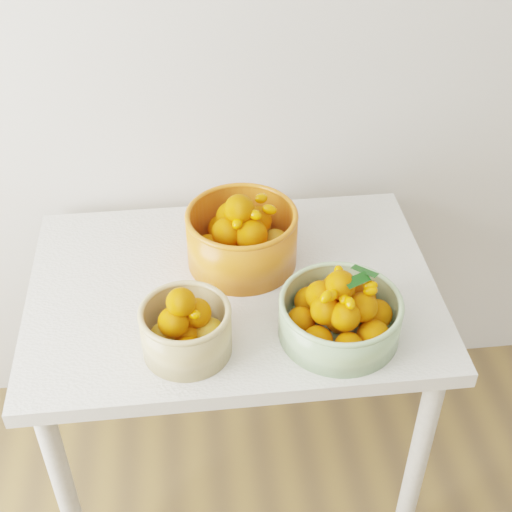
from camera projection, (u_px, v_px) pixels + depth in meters
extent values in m
cube|color=silver|center=(233.00, 291.00, 1.77)|extent=(1.00, 0.70, 0.04)
cylinder|color=silver|center=(67.00, 497.00, 1.74)|extent=(0.05, 0.05, 0.71)
cylinder|color=silver|center=(417.00, 463.00, 1.82)|extent=(0.05, 0.05, 0.71)
cylinder|color=silver|center=(85.00, 330.00, 2.19)|extent=(0.05, 0.05, 0.71)
cylinder|color=silver|center=(365.00, 308.00, 2.27)|extent=(0.05, 0.05, 0.71)
cylinder|color=tan|center=(186.00, 331.00, 1.55)|extent=(0.25, 0.25, 0.11)
torus|color=tan|center=(185.00, 312.00, 1.52)|extent=(0.25, 0.25, 0.01)
sphere|color=#D1660C|center=(209.00, 333.00, 1.56)|extent=(0.07, 0.07, 0.07)
sphere|color=#D1660C|center=(186.00, 319.00, 1.60)|extent=(0.07, 0.07, 0.07)
sphere|color=#D1660C|center=(163.00, 336.00, 1.56)|extent=(0.06, 0.06, 0.06)
sphere|color=#EE6400|center=(189.00, 351.00, 1.52)|extent=(0.06, 0.06, 0.06)
sphere|color=#EE6400|center=(187.00, 335.00, 1.56)|extent=(0.06, 0.06, 0.06)
sphere|color=#EE6400|center=(196.00, 313.00, 1.54)|extent=(0.07, 0.07, 0.07)
sphere|color=#EE6400|center=(173.00, 322.00, 1.52)|extent=(0.07, 0.07, 0.07)
sphere|color=#EE6400|center=(181.00, 302.00, 1.50)|extent=(0.06, 0.06, 0.06)
ellipsoid|color=orange|center=(182.00, 305.00, 1.49)|extent=(0.03, 0.04, 0.03)
ellipsoid|color=orange|center=(194.00, 314.00, 1.50)|extent=(0.04, 0.04, 0.03)
cylinder|color=#8FB17E|center=(340.00, 318.00, 1.60)|extent=(0.31, 0.31, 0.10)
torus|color=#8FB17E|center=(341.00, 302.00, 1.57)|extent=(0.32, 0.32, 0.01)
sphere|color=#EE6400|center=(377.00, 314.00, 1.61)|extent=(0.07, 0.07, 0.07)
sphere|color=#EE6400|center=(362.00, 299.00, 1.65)|extent=(0.07, 0.07, 0.07)
sphere|color=#EE6400|center=(333.00, 293.00, 1.67)|extent=(0.07, 0.07, 0.07)
sphere|color=#EE6400|center=(309.00, 301.00, 1.64)|extent=(0.07, 0.07, 0.07)
sphere|color=#EE6400|center=(301.00, 321.00, 1.59)|extent=(0.07, 0.07, 0.07)
sphere|color=#EE6400|center=(318.00, 341.00, 1.54)|extent=(0.07, 0.07, 0.07)
sphere|color=#EE6400|center=(349.00, 347.00, 1.53)|extent=(0.06, 0.06, 0.06)
sphere|color=#EE6400|center=(373.00, 336.00, 1.56)|extent=(0.07, 0.07, 0.07)
sphere|color=#EE6400|center=(340.00, 319.00, 1.60)|extent=(0.07, 0.07, 0.07)
sphere|color=#EE6400|center=(357.00, 292.00, 1.59)|extent=(0.07, 0.07, 0.07)
sphere|color=#EE6400|center=(338.00, 287.00, 1.60)|extent=(0.07, 0.07, 0.07)
sphere|color=#EE6400|center=(321.00, 295.00, 1.58)|extent=(0.07, 0.07, 0.07)
sphere|color=#EE6400|center=(325.00, 310.00, 1.54)|extent=(0.06, 0.06, 0.06)
sphere|color=#EE6400|center=(345.00, 316.00, 1.53)|extent=(0.07, 0.07, 0.07)
sphere|color=#EE6400|center=(362.00, 307.00, 1.55)|extent=(0.07, 0.07, 0.07)
sphere|color=#EE6400|center=(340.00, 285.00, 1.54)|extent=(0.07, 0.07, 0.07)
ellipsoid|color=orange|center=(332.00, 295.00, 1.51)|extent=(0.04, 0.04, 0.03)
ellipsoid|color=orange|center=(331.00, 295.00, 1.54)|extent=(0.04, 0.03, 0.03)
ellipsoid|color=orange|center=(326.00, 297.00, 1.49)|extent=(0.04, 0.04, 0.04)
ellipsoid|color=orange|center=(344.00, 299.00, 1.52)|extent=(0.03, 0.04, 0.03)
ellipsoid|color=orange|center=(370.00, 291.00, 1.53)|extent=(0.04, 0.03, 0.03)
ellipsoid|color=orange|center=(346.00, 280.00, 1.54)|extent=(0.04, 0.04, 0.04)
ellipsoid|color=orange|center=(344.00, 282.00, 1.53)|extent=(0.04, 0.04, 0.03)
ellipsoid|color=orange|center=(339.00, 271.00, 1.59)|extent=(0.03, 0.04, 0.03)
ellipsoid|color=orange|center=(352.00, 283.00, 1.54)|extent=(0.04, 0.03, 0.03)
ellipsoid|color=orange|center=(344.00, 297.00, 1.55)|extent=(0.04, 0.04, 0.03)
ellipsoid|color=orange|center=(344.00, 299.00, 1.55)|extent=(0.03, 0.04, 0.04)
ellipsoid|color=orange|center=(350.00, 295.00, 1.55)|extent=(0.04, 0.03, 0.03)
ellipsoid|color=orange|center=(344.00, 285.00, 1.53)|extent=(0.03, 0.04, 0.03)
ellipsoid|color=orange|center=(336.00, 293.00, 1.55)|extent=(0.04, 0.03, 0.03)
ellipsoid|color=orange|center=(350.00, 303.00, 1.50)|extent=(0.03, 0.04, 0.03)
ellipsoid|color=orange|center=(370.00, 285.00, 1.53)|extent=(0.04, 0.03, 0.03)
cylinder|color=#D95F18|center=(242.00, 239.00, 1.78)|extent=(0.32, 0.32, 0.14)
torus|color=#D95F18|center=(242.00, 215.00, 1.74)|extent=(0.33, 0.33, 0.01)
sphere|color=#D1660C|center=(275.00, 243.00, 1.80)|extent=(0.07, 0.07, 0.07)
sphere|color=#D1660C|center=(256.00, 227.00, 1.86)|extent=(0.08, 0.08, 0.08)
sphere|color=#EE6400|center=(223.00, 229.00, 1.85)|extent=(0.08, 0.08, 0.08)
sphere|color=#EE6400|center=(209.00, 249.00, 1.79)|extent=(0.07, 0.07, 0.07)
sphere|color=#EE6400|center=(229.00, 265.00, 1.74)|extent=(0.08, 0.08, 0.08)
sphere|color=#EE6400|center=(261.00, 262.00, 1.74)|extent=(0.08, 0.08, 0.08)
sphere|color=#EE6400|center=(242.00, 245.00, 1.80)|extent=(0.08, 0.08, 0.08)
sphere|color=#EE6400|center=(257.00, 220.00, 1.78)|extent=(0.07, 0.07, 0.07)
sphere|color=#EE6400|center=(231.00, 217.00, 1.79)|extent=(0.08, 0.08, 0.08)
sphere|color=#EE6400|center=(227.00, 233.00, 1.74)|extent=(0.08, 0.08, 0.08)
sphere|color=#EE6400|center=(251.00, 235.00, 1.73)|extent=(0.08, 0.08, 0.08)
sphere|color=#EE6400|center=(239.00, 209.00, 1.72)|extent=(0.07, 0.07, 0.07)
ellipsoid|color=orange|center=(242.00, 206.00, 1.72)|extent=(0.04, 0.03, 0.03)
ellipsoid|color=orange|center=(238.00, 215.00, 1.71)|extent=(0.04, 0.05, 0.03)
ellipsoid|color=orange|center=(255.00, 215.00, 1.71)|extent=(0.05, 0.05, 0.04)
ellipsoid|color=orange|center=(234.00, 217.00, 1.73)|extent=(0.05, 0.04, 0.03)
ellipsoid|color=orange|center=(234.00, 207.00, 1.73)|extent=(0.05, 0.05, 0.03)
ellipsoid|color=orange|center=(242.00, 210.00, 1.73)|extent=(0.05, 0.04, 0.03)
ellipsoid|color=orange|center=(242.00, 220.00, 1.75)|extent=(0.04, 0.05, 0.04)
ellipsoid|color=orange|center=(269.00, 210.00, 1.74)|extent=(0.04, 0.03, 0.04)
ellipsoid|color=orange|center=(261.00, 198.00, 1.76)|extent=(0.05, 0.05, 0.04)
ellipsoid|color=orange|center=(237.00, 223.00, 1.70)|extent=(0.04, 0.05, 0.03)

